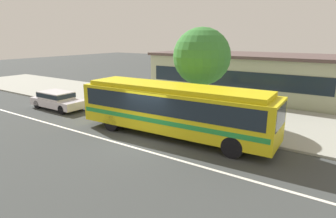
{
  "coord_description": "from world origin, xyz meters",
  "views": [
    {
      "loc": [
        8.85,
        -10.53,
        5.26
      ],
      "look_at": [
        0.16,
        2.19,
        1.3
      ],
      "focal_mm": 30.35,
      "sensor_mm": 36.0,
      "label": 1
    }
  ],
  "objects_px": {
    "pedestrian_waiting_near_sign": "(231,112)",
    "street_tree_near_stop": "(202,57)",
    "transit_bus": "(174,107)",
    "bus_stop_sign": "(261,108)",
    "sedan_behind_bus": "(57,99)"
  },
  "relations": [
    {
      "from": "bus_stop_sign",
      "to": "street_tree_near_stop",
      "type": "height_order",
      "value": "street_tree_near_stop"
    },
    {
      "from": "sedan_behind_bus",
      "to": "bus_stop_sign",
      "type": "xyz_separation_m",
      "value": [
        14.38,
        1.94,
        0.97
      ]
    },
    {
      "from": "pedestrian_waiting_near_sign",
      "to": "street_tree_near_stop",
      "type": "bearing_deg",
      "value": 157.56
    },
    {
      "from": "transit_bus",
      "to": "street_tree_near_stop",
      "type": "bearing_deg",
      "value": 95.0
    },
    {
      "from": "pedestrian_waiting_near_sign",
      "to": "bus_stop_sign",
      "type": "relative_size",
      "value": 0.69
    },
    {
      "from": "transit_bus",
      "to": "bus_stop_sign",
      "type": "bearing_deg",
      "value": 27.5
    },
    {
      "from": "transit_bus",
      "to": "bus_stop_sign",
      "type": "height_order",
      "value": "transit_bus"
    },
    {
      "from": "street_tree_near_stop",
      "to": "pedestrian_waiting_near_sign",
      "type": "bearing_deg",
      "value": -22.44
    },
    {
      "from": "transit_bus",
      "to": "pedestrian_waiting_near_sign",
      "type": "height_order",
      "value": "transit_bus"
    },
    {
      "from": "pedestrian_waiting_near_sign",
      "to": "sedan_behind_bus",
      "type": "bearing_deg",
      "value": -169.02
    },
    {
      "from": "pedestrian_waiting_near_sign",
      "to": "street_tree_near_stop",
      "type": "height_order",
      "value": "street_tree_near_stop"
    },
    {
      "from": "sedan_behind_bus",
      "to": "pedestrian_waiting_near_sign",
      "type": "relative_size",
      "value": 2.64
    },
    {
      "from": "sedan_behind_bus",
      "to": "bus_stop_sign",
      "type": "distance_m",
      "value": 14.54
    },
    {
      "from": "street_tree_near_stop",
      "to": "transit_bus",
      "type": "bearing_deg",
      "value": -85.0
    },
    {
      "from": "pedestrian_waiting_near_sign",
      "to": "bus_stop_sign",
      "type": "distance_m",
      "value": 1.93
    }
  ]
}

